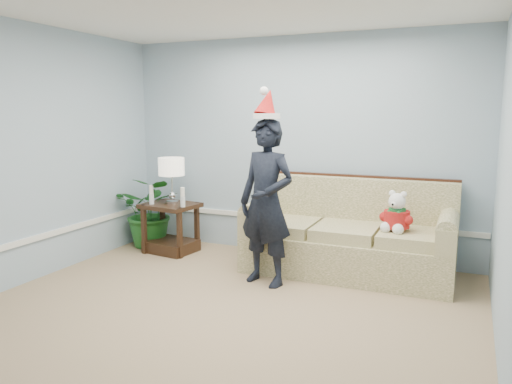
{
  "coord_description": "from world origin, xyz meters",
  "views": [
    {
      "loc": [
        1.98,
        -3.37,
        1.79
      ],
      "look_at": [
        -0.14,
        1.55,
        0.92
      ],
      "focal_mm": 35.0,
      "sensor_mm": 36.0,
      "label": 1
    }
  ],
  "objects_px": {
    "table_lamp": "(171,169)",
    "houseplant": "(152,212)",
    "man": "(266,203)",
    "teddy_bear": "(397,217)",
    "sofa": "(349,239)",
    "side_table": "(171,233)"
  },
  "relations": [
    {
      "from": "table_lamp",
      "to": "houseplant",
      "type": "distance_m",
      "value": 0.72
    },
    {
      "from": "side_table",
      "to": "man",
      "type": "relative_size",
      "value": 0.42
    },
    {
      "from": "side_table",
      "to": "table_lamp",
      "type": "xyz_separation_m",
      "value": [
        0.01,
        0.03,
        0.83
      ]
    },
    {
      "from": "side_table",
      "to": "man",
      "type": "bearing_deg",
      "value": -21.53
    },
    {
      "from": "side_table",
      "to": "houseplant",
      "type": "bearing_deg",
      "value": 161.18
    },
    {
      "from": "table_lamp",
      "to": "houseplant",
      "type": "xyz_separation_m",
      "value": [
        -0.39,
        0.1,
        -0.6
      ]
    },
    {
      "from": "sofa",
      "to": "table_lamp",
      "type": "bearing_deg",
      "value": -178.23
    },
    {
      "from": "houseplant",
      "to": "teddy_bear",
      "type": "bearing_deg",
      "value": -3.46
    },
    {
      "from": "man",
      "to": "sofa",
      "type": "bearing_deg",
      "value": 59.88
    },
    {
      "from": "houseplant",
      "to": "side_table",
      "type": "bearing_deg",
      "value": -18.82
    },
    {
      "from": "sofa",
      "to": "man",
      "type": "height_order",
      "value": "man"
    },
    {
      "from": "man",
      "to": "teddy_bear",
      "type": "relative_size",
      "value": 3.98
    },
    {
      "from": "table_lamp",
      "to": "man",
      "type": "height_order",
      "value": "man"
    },
    {
      "from": "sofa",
      "to": "table_lamp",
      "type": "height_order",
      "value": "table_lamp"
    },
    {
      "from": "sofa",
      "to": "houseplant",
      "type": "relative_size",
      "value": 2.38
    },
    {
      "from": "side_table",
      "to": "teddy_bear",
      "type": "distance_m",
      "value": 2.85
    },
    {
      "from": "teddy_bear",
      "to": "table_lamp",
      "type": "bearing_deg",
      "value": -165.74
    },
    {
      "from": "sofa",
      "to": "man",
      "type": "xyz_separation_m",
      "value": [
        -0.71,
        -0.73,
        0.49
      ]
    },
    {
      "from": "sofa",
      "to": "man",
      "type": "bearing_deg",
      "value": -134.36
    },
    {
      "from": "sofa",
      "to": "teddy_bear",
      "type": "bearing_deg",
      "value": -18.05
    },
    {
      "from": "sofa",
      "to": "table_lamp",
      "type": "distance_m",
      "value": 2.38
    },
    {
      "from": "table_lamp",
      "to": "houseplant",
      "type": "height_order",
      "value": "table_lamp"
    }
  ]
}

